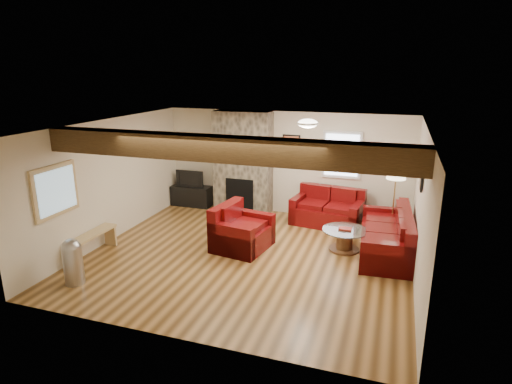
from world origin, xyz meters
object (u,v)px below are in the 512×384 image
sofa_three (386,233)px  tv_cabinet (192,196)px  television (191,178)px  coffee_table (344,240)px  loveseat (327,207)px  armchair_red (242,227)px  floor_lamp (396,176)px

sofa_three → tv_cabinet: (-4.93, 1.53, -0.16)m
television → tv_cabinet: bearing=0.0°
tv_cabinet → coffee_table: bearing=-21.6°
sofa_three → tv_cabinet: size_ratio=2.09×
sofa_three → coffee_table: sofa_three is taller
television → coffee_table: bearing=-21.6°
coffee_table → loveseat: bearing=112.7°
armchair_red → television: television is taller
loveseat → coffee_table: size_ratio=1.76×
coffee_table → sofa_three: bearing=8.9°
sofa_three → loveseat: size_ratio=1.39×
sofa_three → loveseat: bearing=-136.4°
armchair_red → floor_lamp: (2.80, 1.56, 0.89)m
loveseat → coffee_table: (0.57, -1.35, -0.20)m
sofa_three → coffee_table: bearing=-84.7°
tv_cabinet → armchair_red: bearing=-44.6°
sofa_three → loveseat: 1.81m
armchair_red → coffee_table: bearing=-65.4°
tv_cabinet → floor_lamp: size_ratio=0.67×
coffee_table → armchair_red: bearing=-164.5°
floor_lamp → tv_cabinet: bearing=172.8°
tv_cabinet → television: television is taller
coffee_table → floor_lamp: (0.86, 1.02, 1.12)m
tv_cabinet → floor_lamp: floor_lamp is taller
coffee_table → television: (-4.17, 1.65, 0.52)m
coffee_table → floor_lamp: floor_lamp is taller
loveseat → armchair_red: bearing=-117.7°
loveseat → armchair_red: armchair_red is taller
armchair_red → coffee_table: (1.95, 0.54, -0.22)m
armchair_red → coffee_table: armchair_red is taller
tv_cabinet → television: (0.00, 0.00, 0.48)m
tv_cabinet → floor_lamp: bearing=-7.2°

